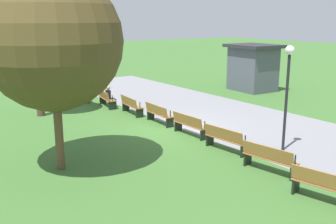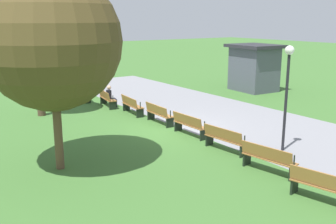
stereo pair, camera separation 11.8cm
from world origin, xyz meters
TOP-DOWN VIEW (x-y plane):
  - ground_plane at (0.00, 0.00)m, footprint 120.00×120.00m
  - path_paving at (0.00, 3.36)m, footprint 30.07×6.23m
  - bench_0 at (-7.86, -0.90)m, footprint 1.82×0.83m
  - bench_1 at (-5.64, -0.50)m, footprint 1.81×0.73m
  - bench_2 at (-3.39, -0.22)m, footprint 1.80×0.63m
  - bench_3 at (-1.13, -0.09)m, footprint 1.78×0.53m
  - bench_4 at (1.13, -0.09)m, footprint 1.78×0.53m
  - bench_5 at (3.39, -0.22)m, footprint 1.80×0.63m
  - bench_6 at (5.64, -0.50)m, footprint 1.81×0.73m
  - bench_7 at (7.86, -0.90)m, footprint 1.82×0.83m
  - person_seated at (-5.36, -0.39)m, footprint 0.38×0.56m
  - tree_0 at (-5.69, -4.00)m, footprint 2.75×2.75m
  - tree_1 at (1.65, -5.66)m, footprint 4.18×4.18m
  - lamp_post at (4.50, 1.58)m, footprint 0.32×0.32m
  - trash_bin at (-9.46, -1.05)m, footprint 0.43×0.43m
  - kiosk at (-4.63, 9.64)m, footprint 3.30×2.85m

SIDE VIEW (x-z plane):
  - ground_plane at x=0.00m, z-range 0.00..0.00m
  - path_paving at x=0.00m, z-range 0.00..0.01m
  - trash_bin at x=-9.46m, z-range 0.00..0.93m
  - bench_0 at x=-7.86m, z-range 0.03..0.92m
  - bench_1 at x=-5.64m, z-range 0.03..0.92m
  - bench_2 at x=-3.39m, z-range 0.03..0.92m
  - bench_3 at x=-1.13m, z-range 0.03..0.92m
  - bench_4 at x=1.13m, z-range 0.03..0.92m
  - bench_5 at x=3.39m, z-range 0.03..0.92m
  - bench_6 at x=5.64m, z-range 0.03..0.92m
  - bench_7 at x=7.86m, z-range 0.03..0.92m
  - person_seated at x=-5.36m, z-range 0.04..1.24m
  - kiosk at x=-4.63m, z-range 0.04..3.05m
  - lamp_post at x=4.50m, z-range 0.76..4.52m
  - tree_1 at x=1.65m, z-range 0.95..7.04m
  - tree_0 at x=-5.69m, z-range 1.63..7.79m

